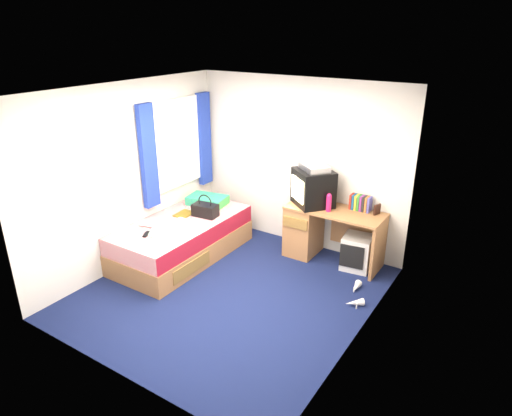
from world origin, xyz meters
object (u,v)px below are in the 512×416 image
Objects in this scene: pink_water_bottle at (329,203)px; colour_swatch_fan at (151,234)px; crt_tv at (313,188)px; aerosol_can at (332,202)px; storage_cube at (357,252)px; water_bottle at (146,224)px; desk at (316,229)px; remote_control at (146,234)px; magazine at (184,214)px; bed at (182,239)px; vcr at (314,167)px; towel at (183,226)px; white_heels at (355,295)px; pillow at (207,200)px; handbag at (205,210)px; picture_frame at (377,209)px.

colour_swatch_fan is at bearing -140.33° from pink_water_bottle.
crt_tv is 0.32m from aerosol_can.
water_bottle reaches higher than storage_cube.
colour_swatch_fan is (-1.50, -1.58, -0.45)m from crt_tv.
desk is 0.59m from crt_tv.
desk is at bearing 16.37° from remote_control.
magazine is 0.60m from water_bottle.
remote_control is (-0.08, -0.58, 0.28)m from bed.
vcr reaches higher than water_bottle.
towel is (0.22, -0.21, 0.32)m from bed.
pink_water_bottle is at bearing 10.92° from remote_control.
water_bottle reaches higher than white_heels.
magazine is 0.78m from remote_control.
pink_water_bottle reaches higher than bed.
pink_water_bottle is 2.42m from water_bottle.
pillow is 3.51× the size of remote_control.
storage_cube is (0.63, -0.03, -0.18)m from desk.
pink_water_bottle reaches higher than pillow.
handbag reaches higher than pillow.
towel reaches higher than white_heels.
crt_tv is 0.88m from picture_frame.
bed is at bearing 86.22° from colour_swatch_fan.
crt_tv is at bearing -175.72° from aerosol_can.
aerosol_can is at bearing 165.33° from storage_cube.
crt_tv is 1.20× the size of white_heels.
picture_frame is 0.59m from aerosol_can.
pink_water_bottle reaches higher than aerosol_can.
bed is 10.00× the size of water_bottle.
desk is at bearing 38.55° from water_bottle.
bed is 0.61m from colour_swatch_fan.
remote_control is (-1.61, -1.62, 0.14)m from desk.
remote_control is at bearing -139.86° from colour_swatch_fan.
desk is 4.21× the size of towel.
handbag is 0.66× the size of white_heels.
pink_water_bottle is (0.29, -0.10, -0.14)m from crt_tv.
pink_water_bottle is at bearing 7.53° from pillow.
remote_control is (0.01, -1.27, -0.05)m from pillow.
colour_swatch_fan is at bearing -127.03° from towel.
aerosol_can reaches higher than remote_control.
bed is 2.38m from storage_cube.
water_bottle is at bearing 104.99° from remote_control.
remote_control reaches higher than white_heels.
aerosol_can is 1.29m from white_heels.
towel is at bearing -44.13° from bed.
water_bottle is at bearing 145.49° from colour_swatch_fan.
white_heels is (2.21, 0.52, -0.55)m from towel.
towel is (0.05, -0.52, -0.04)m from handbag.
handbag is at bearing -55.22° from pillow.
storage_cube is at bearing 24.94° from bed.
remote_control reaches higher than magazine.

